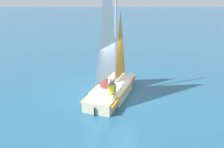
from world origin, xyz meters
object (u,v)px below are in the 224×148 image
sailor_helm (104,85)px  sailboat_main (112,78)px  sailor_crew (112,91)px  buoy_marker (114,55)px

sailor_helm → sailboat_main: bearing=-47.3°
sailboat_main → sailor_crew: sailboat_main is taller
sailboat_main → sailor_helm: sailboat_main is taller
sailor_helm → sailor_crew: size_ratio=1.00×
sailboat_main → sailor_crew: size_ratio=5.40×
sailboat_main → sailor_helm: bearing=132.7°
sailor_helm → buoy_marker: (-7.40, 0.30, -0.39)m
buoy_marker → sailor_helm: bearing=-2.3°
sailor_crew → buoy_marker: size_ratio=0.90×
sailboat_main → sailor_crew: bearing=-159.1°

